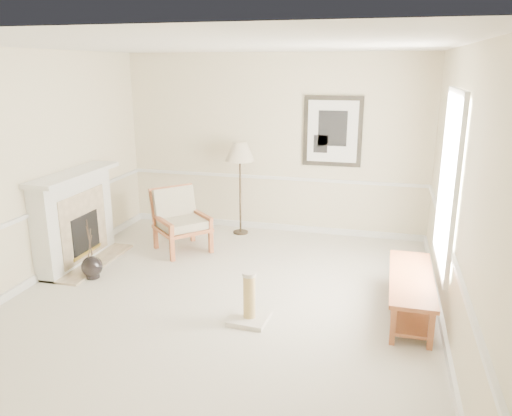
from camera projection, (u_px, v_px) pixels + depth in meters
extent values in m
plane|color=silver|center=(223.00, 299.00, 5.99)|extent=(5.50, 5.50, 0.00)
cube|color=beige|center=(274.00, 145.00, 8.15)|extent=(5.00, 0.04, 2.90)
cube|color=beige|center=(76.00, 279.00, 3.03)|extent=(5.00, 0.04, 2.90)
cube|color=beige|center=(29.00, 170.00, 6.19)|extent=(0.04, 5.50, 2.90)
cube|color=beige|center=(458.00, 195.00, 4.98)|extent=(0.04, 5.50, 2.90)
cube|color=white|center=(217.00, 45.00, 5.19)|extent=(5.00, 5.50, 0.04)
cube|color=white|center=(273.00, 226.00, 8.51)|extent=(4.95, 0.04, 0.10)
cube|color=white|center=(273.00, 178.00, 8.28)|extent=(4.95, 0.04, 0.05)
cube|color=white|center=(450.00, 181.00, 5.35)|extent=(0.03, 1.20, 1.80)
cube|color=white|center=(449.00, 181.00, 5.35)|extent=(0.05, 1.34, 1.94)
cube|color=black|center=(333.00, 131.00, 7.82)|extent=(0.92, 0.04, 1.10)
cube|color=white|center=(332.00, 132.00, 7.80)|extent=(0.78, 0.01, 0.96)
cube|color=black|center=(333.00, 128.00, 7.78)|extent=(0.45, 0.01, 0.55)
cube|color=white|center=(74.00, 220.00, 6.95)|extent=(0.28, 1.50, 1.25)
cube|color=white|center=(73.00, 174.00, 6.75)|extent=(0.46, 1.64, 0.06)
cube|color=#C6B28E|center=(84.00, 226.00, 6.93)|extent=(0.02, 1.05, 0.95)
cube|color=black|center=(86.00, 235.00, 6.96)|extent=(0.02, 0.62, 0.58)
cube|color=gold|center=(88.00, 252.00, 7.04)|extent=(0.01, 0.66, 0.05)
cube|color=#C6B28E|center=(89.00, 262.00, 7.08)|extent=(0.60, 1.50, 0.03)
sphere|color=black|center=(92.00, 266.00, 6.54)|extent=(0.28, 0.28, 0.28)
cylinder|color=black|center=(93.00, 275.00, 6.57)|extent=(0.18, 0.18, 0.08)
cylinder|color=black|center=(89.00, 241.00, 6.44)|extent=(0.03, 0.12, 0.43)
cylinder|color=black|center=(90.00, 243.00, 6.45)|extent=(0.04, 0.15, 0.36)
cylinder|color=black|center=(89.00, 238.00, 6.43)|extent=(0.02, 0.07, 0.51)
cube|color=#9D5432|center=(172.00, 249.00, 7.09)|extent=(0.08, 0.08, 0.38)
cube|color=#9D5432|center=(156.00, 236.00, 7.59)|extent=(0.08, 0.08, 0.38)
cube|color=#9D5432|center=(211.00, 241.00, 7.41)|extent=(0.08, 0.08, 0.38)
cube|color=#9D5432|center=(193.00, 229.00, 7.91)|extent=(0.08, 0.08, 0.38)
cube|color=#9D5432|center=(182.00, 228.00, 7.45)|extent=(0.99, 0.99, 0.05)
cube|color=#9D5432|center=(173.00, 204.00, 7.63)|extent=(0.59, 0.63, 0.55)
cube|color=#9D5432|center=(162.00, 221.00, 7.25)|extent=(0.56, 0.52, 0.05)
cube|color=#9D5432|center=(201.00, 214.00, 7.57)|extent=(0.56, 0.52, 0.05)
cube|color=white|center=(182.00, 223.00, 7.43)|extent=(0.90, 0.90, 0.12)
cube|color=white|center=(174.00, 203.00, 7.57)|extent=(0.58, 0.61, 0.49)
cylinder|color=black|center=(241.00, 232.00, 8.33)|extent=(0.25, 0.25, 0.03)
cylinder|color=black|center=(240.00, 192.00, 8.14)|extent=(0.03, 0.03, 1.37)
cone|color=beige|center=(240.00, 151.00, 7.96)|extent=(0.63, 0.63, 0.30)
cube|color=#9D5432|center=(412.00, 278.00, 5.52)|extent=(0.49, 1.58, 0.05)
cube|color=#9D5432|center=(409.00, 304.00, 5.61)|extent=(0.42, 1.47, 0.03)
cube|color=#9D5432|center=(393.00, 326.00, 4.96)|extent=(0.06, 0.06, 0.41)
cube|color=#9D5432|center=(431.00, 331.00, 4.87)|extent=(0.06, 0.06, 0.41)
cube|color=#9D5432|center=(393.00, 270.00, 6.30)|extent=(0.06, 0.06, 0.41)
cube|color=#9D5432|center=(423.00, 273.00, 6.21)|extent=(0.06, 0.06, 0.41)
cube|color=silver|center=(249.00, 319.00, 5.46)|extent=(0.43, 0.43, 0.05)
cylinder|color=#DBC270|center=(249.00, 296.00, 5.39)|extent=(0.13, 0.13, 0.48)
cylinder|color=silver|center=(249.00, 274.00, 5.32)|extent=(0.15, 0.15, 0.04)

